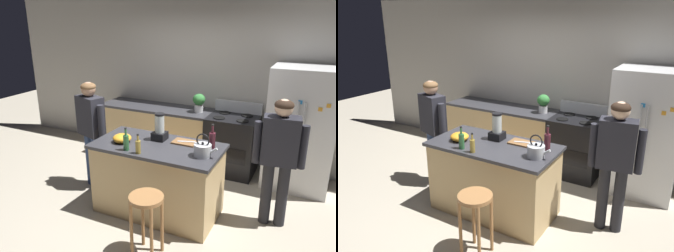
% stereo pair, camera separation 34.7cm
% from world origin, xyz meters
% --- Properties ---
extents(ground_plane, '(14.00, 14.00, 0.00)m').
position_xyz_m(ground_plane, '(0.00, 0.00, 0.00)').
color(ground_plane, '#B2A893').
extents(back_wall, '(8.00, 0.10, 2.70)m').
position_xyz_m(back_wall, '(0.00, 1.95, 1.35)').
color(back_wall, '#BCB7AD').
rests_on(back_wall, ground_plane).
extents(kitchen_island, '(1.58, 0.82, 0.93)m').
position_xyz_m(kitchen_island, '(0.00, 0.00, 0.47)').
color(kitchen_island, tan).
rests_on(kitchen_island, ground_plane).
extents(back_counter_run, '(2.00, 0.64, 0.93)m').
position_xyz_m(back_counter_run, '(-0.80, 1.55, 0.46)').
color(back_counter_run, tan).
rests_on(back_counter_run, ground_plane).
extents(refrigerator, '(0.90, 0.73, 1.77)m').
position_xyz_m(refrigerator, '(1.52, 1.50, 0.88)').
color(refrigerator, silver).
rests_on(refrigerator, ground_plane).
extents(stove_range, '(0.76, 0.65, 1.11)m').
position_xyz_m(stove_range, '(0.54, 1.52, 0.47)').
color(stove_range, black).
rests_on(stove_range, ground_plane).
extents(person_by_island_left, '(0.59, 0.33, 1.57)m').
position_xyz_m(person_by_island_left, '(-1.16, 0.20, 0.95)').
color(person_by_island_left, '#384C7A').
rests_on(person_by_island_left, ground_plane).
extents(person_by_sink_right, '(0.60, 0.27, 1.57)m').
position_xyz_m(person_by_sink_right, '(1.38, 0.36, 0.95)').
color(person_by_sink_right, '#26262B').
rests_on(person_by_sink_right, ground_plane).
extents(bar_stool, '(0.36, 0.36, 0.71)m').
position_xyz_m(bar_stool, '(0.28, -0.79, 0.54)').
color(bar_stool, '#9E6B3D').
rests_on(bar_stool, ground_plane).
extents(potted_plant, '(0.20, 0.20, 0.30)m').
position_xyz_m(potted_plant, '(-0.05, 1.55, 1.10)').
color(potted_plant, silver).
rests_on(potted_plant, back_counter_run).
extents(blender_appliance, '(0.17, 0.17, 0.35)m').
position_xyz_m(blender_appliance, '(-0.05, 0.17, 1.07)').
color(blender_appliance, black).
rests_on(blender_appliance, kitchen_island).
extents(bottle_olive_oil, '(0.07, 0.07, 0.28)m').
position_xyz_m(bottle_olive_oil, '(-0.25, -0.30, 1.03)').
color(bottle_olive_oil, '#2D6638').
rests_on(bottle_olive_oil, kitchen_island).
extents(bottle_vinegar, '(0.06, 0.06, 0.24)m').
position_xyz_m(bottle_vinegar, '(-0.08, -0.33, 1.01)').
color(bottle_vinegar, olive).
rests_on(bottle_vinegar, kitchen_island).
extents(bottle_wine, '(0.08, 0.08, 0.32)m').
position_xyz_m(bottle_wine, '(0.65, 0.14, 1.04)').
color(bottle_wine, '#471923').
rests_on(bottle_wine, kitchen_island).
extents(mixing_bowl, '(0.23, 0.23, 0.10)m').
position_xyz_m(mixing_bowl, '(-0.44, -0.11, 0.98)').
color(mixing_bowl, orange).
rests_on(mixing_bowl, kitchen_island).
extents(tea_kettle, '(0.28, 0.20, 0.27)m').
position_xyz_m(tea_kettle, '(0.61, -0.08, 1.00)').
color(tea_kettle, '#B7BABF').
rests_on(tea_kettle, kitchen_island).
extents(cutting_board, '(0.30, 0.20, 0.02)m').
position_xyz_m(cutting_board, '(0.28, 0.20, 0.94)').
color(cutting_board, brown).
rests_on(cutting_board, kitchen_island).
extents(chef_knife, '(0.22, 0.10, 0.01)m').
position_xyz_m(chef_knife, '(0.30, 0.20, 0.95)').
color(chef_knife, '#B7BABF').
rests_on(chef_knife, cutting_board).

